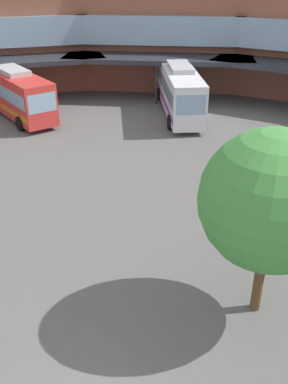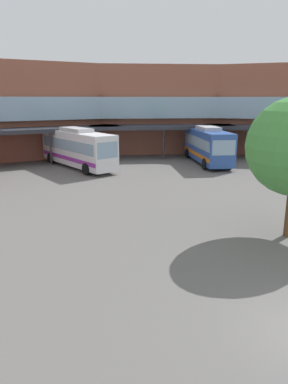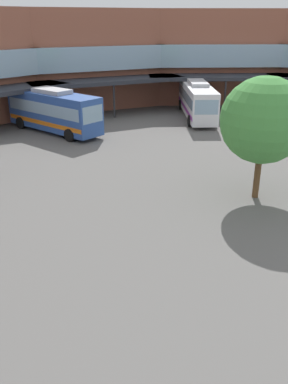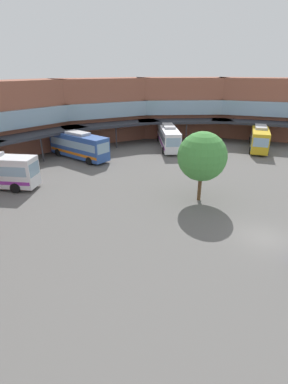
{
  "view_description": "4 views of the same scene",
  "coord_description": "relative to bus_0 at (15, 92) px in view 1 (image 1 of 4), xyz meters",
  "views": [
    {
      "loc": [
        4.2,
        -6.08,
        11.44
      ],
      "look_at": [
        -1.23,
        11.2,
        1.77
      ],
      "focal_mm": 41.11,
      "sensor_mm": 36.0,
      "label": 1
    },
    {
      "loc": [
        -7.38,
        -7.21,
        6.79
      ],
      "look_at": [
        -2.19,
        10.25,
        1.96
      ],
      "focal_mm": 33.14,
      "sensor_mm": 36.0,
      "label": 2
    },
    {
      "loc": [
        -18.03,
        1.33,
        9.69
      ],
      "look_at": [
        -1.89,
        10.77,
        1.78
      ],
      "focal_mm": 38.56,
      "sensor_mm": 36.0,
      "label": 3
    },
    {
      "loc": [
        -21.74,
        -1.15,
        12.4
      ],
      "look_at": [
        -0.75,
        10.41,
        2.06
      ],
      "focal_mm": 27.09,
      "sensor_mm": 36.0,
      "label": 4
    }
  ],
  "objects": [
    {
      "name": "bus_0",
      "position": [
        0.0,
        0.0,
        0.0
      ],
      "size": [
        9.79,
        8.11,
        3.85
      ],
      "rotation": [
        0.0,
        0.0,
        5.65
      ],
      "color": "red",
      "rests_on": "ground"
    },
    {
      "name": "plaza_tree",
      "position": [
        20.49,
        -17.12,
        2.6
      ],
      "size": [
        4.76,
        4.76,
        6.93
      ],
      "color": "brown",
      "rests_on": "ground"
    },
    {
      "name": "bus_4",
      "position": [
        12.37,
        4.64,
        0.06
      ],
      "size": [
        6.44,
        11.46,
        3.97
      ],
      "rotation": [
        0.0,
        0.0,
        5.09
      ],
      "color": "white",
      "rests_on": "ground"
    },
    {
      "name": "station_building",
      "position": [
        16.07,
        -0.34,
        3.43
      ],
      "size": [
        83.48,
        44.82,
        10.71
      ],
      "color": "#93543F",
      "rests_on": "ground"
    }
  ]
}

